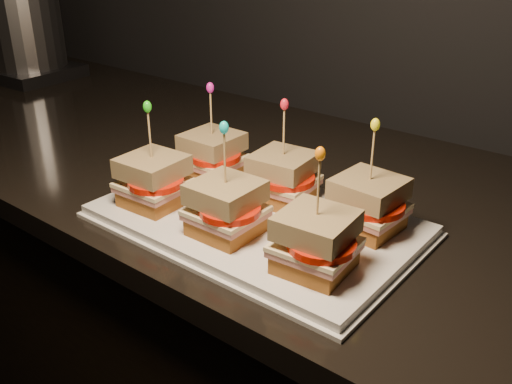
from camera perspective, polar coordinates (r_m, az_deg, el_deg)
The scene contains 49 objects.
cabinet at distance 1.27m, azimuth 1.10°, elevation -18.41°, with size 2.36×0.66×0.89m, color black.
granite_slab at distance 1.01m, azimuth 1.31°, elevation 1.03°, with size 2.40×0.70×0.04m, color black.
platter at distance 0.82m, azimuth 0.00°, elevation -2.91°, with size 0.44×0.27×0.02m, color white.
platter_rim at distance 0.82m, azimuth 0.00°, elevation -3.28°, with size 0.45×0.29×0.01m, color white.
sandwich_0_bread_bot at distance 0.94m, azimuth -4.32°, elevation 2.20°, with size 0.08×0.08×0.02m, color brown.
sandwich_0_ham at distance 0.93m, azimuth -4.35°, elevation 3.06°, with size 0.09×0.09×0.01m, color #BD7065.
sandwich_0_cheese at distance 0.93m, azimuth -4.36°, elevation 3.46°, with size 0.09×0.09×0.01m, color #FFE8AC.
sandwich_0_tomato at distance 0.91m, azimuth -4.08°, elevation 3.62°, with size 0.08×0.08×0.01m, color red.
sandwich_0_bread_top at distance 0.92m, azimuth -4.42°, elevation 4.98°, with size 0.08×0.08×0.03m, color #4F2F11.
sandwich_0_pick at distance 0.90m, azimuth -4.51°, elevation 7.60°, with size 0.00×0.00×0.09m, color tan.
sandwich_0_frill at distance 0.89m, azimuth -4.61°, elevation 10.36°, with size 0.01×0.01×0.02m, color #C6198E.
sandwich_1_bread_bot at distance 0.85m, azimuth 2.66°, elevation -0.13°, with size 0.08×0.08×0.02m, color brown.
sandwich_1_ham at distance 0.85m, azimuth 2.68°, elevation 0.81°, with size 0.09×0.09×0.01m, color #BD7065.
sandwich_1_cheese at distance 0.84m, azimuth 2.69°, elevation 1.24°, with size 0.09×0.09×0.01m, color #FFE8AC.
sandwich_1_tomato at distance 0.83m, azimuth 3.13°, elevation 1.36°, with size 0.08×0.08×0.01m, color red.
sandwich_1_bread_top at distance 0.83m, azimuth 2.73°, elevation 2.88°, with size 0.08×0.08×0.03m, color #4F2F11.
sandwich_1_pick at distance 0.82m, azimuth 2.79°, elevation 5.73°, with size 0.00×0.00×0.09m, color tan.
sandwich_1_frill at distance 0.80m, azimuth 2.86°, elevation 8.75°, with size 0.01×0.01×0.02m, color red.
sandwich_2_bread_bot at distance 0.79m, azimuth 10.96°, elevation -2.88°, with size 0.08×0.08×0.02m, color brown.
sandwich_2_ham at distance 0.78m, azimuth 11.05°, elevation -1.90°, with size 0.09×0.09×0.01m, color #BD7065.
sandwich_2_cheese at distance 0.78m, azimuth 11.09°, elevation -1.44°, with size 0.09×0.09×0.01m, color #FFE8AC.
sandwich_2_tomato at distance 0.77m, azimuth 11.71°, elevation -1.35°, with size 0.08×0.08×0.01m, color red.
sandwich_2_bread_top at distance 0.77m, azimuth 11.25°, elevation 0.30°, with size 0.08×0.08×0.03m, color #4F2F11.
sandwich_2_pick at distance 0.75m, azimuth 11.54°, elevation 3.36°, with size 0.00×0.00×0.09m, color tan.
sandwich_2_frill at distance 0.73m, azimuth 11.84°, elevation 6.61°, with size 0.01×0.01×0.02m, color yellow.
sandwich_3_bread_bot at distance 0.86m, azimuth -10.08°, elevation -0.45°, with size 0.08×0.08×0.02m, color brown.
sandwich_3_ham at distance 0.85m, azimuth -10.15°, elevation 0.48°, with size 0.09×0.09×0.01m, color #BD7065.
sandwich_3_cheese at distance 0.85m, azimuth -10.19°, elevation 0.91°, with size 0.09×0.09×0.01m, color #FFE8AC.
sandwich_3_tomato at distance 0.83m, azimuth -9.98°, elevation 1.03°, with size 0.08×0.08×0.01m, color red.
sandwich_3_bread_top at distance 0.84m, azimuth -10.33°, elevation 2.54°, with size 0.08×0.08×0.03m, color #4F2F11.
sandwich_3_pick at distance 0.82m, azimuth -10.56°, elevation 5.38°, with size 0.00×0.00×0.09m, color tan.
sandwich_3_frill at distance 0.81m, azimuth -10.82°, elevation 8.38°, with size 0.01×0.01×0.02m, color green.
sandwich_4_bread_bot at distance 0.77m, azimuth -2.97°, elevation -3.33°, with size 0.08×0.08×0.02m, color brown.
sandwich_4_ham at distance 0.76m, azimuth -3.00°, elevation -2.32°, with size 0.09×0.09×0.01m, color #BD7065.
sandwich_4_cheese at distance 0.75m, azimuth -3.01°, elevation -1.85°, with size 0.09×0.09×0.01m, color #FFE8AC.
sandwich_4_tomato at distance 0.74m, azimuth -2.64°, elevation -1.77°, with size 0.08×0.08×0.01m, color red.
sandwich_4_bread_top at distance 0.74m, azimuth -3.06°, elevation -0.06°, with size 0.08×0.08×0.03m, color #4F2F11.
sandwich_4_pick at distance 0.73m, azimuth -3.14°, elevation 3.09°, with size 0.00×0.00×0.09m, color tan.
sandwich_4_frill at distance 0.71m, azimuth -3.22°, elevation 6.45°, with size 0.01×0.01×0.02m, color #14C0B7.
sandwich_5_bread_bot at distance 0.69m, azimuth 5.88°, elevation -6.83°, with size 0.08×0.08×0.02m, color brown.
sandwich_5_ham at distance 0.68m, azimuth 5.94°, elevation -5.74°, with size 0.09×0.09×0.01m, color #BD7065.
sandwich_5_cheese at distance 0.68m, azimuth 5.96°, elevation -5.24°, with size 0.09×0.09×0.01m, color #FFE8AC.
sandwich_5_tomato at distance 0.67m, azimuth 6.57°, elevation -5.21°, with size 0.08×0.08×0.01m, color red.
sandwich_5_bread_top at distance 0.67m, azimuth 6.06°, elevation -3.31°, with size 0.08×0.08×0.03m, color #4F2F11.
sandwich_5_pick at distance 0.65m, azimuth 6.24°, elevation 0.12°, with size 0.00×0.00×0.09m, color tan.
sandwich_5_frill at distance 0.63m, azimuth 6.43°, elevation 3.82°, with size 0.01×0.01×0.02m, color orange.
appliance_base at distance 1.76m, azimuth -21.78°, elevation 11.16°, with size 0.26×0.22×0.03m, color #262628.
appliance_body at distance 1.73m, azimuth -22.64°, elevation 16.14°, with size 0.22×0.22×0.28m, color silver.
appliance at distance 1.74m, azimuth -22.61°, elevation 15.97°, with size 0.26×0.22×0.33m, color silver, non-canonical shape.
Camera 1 is at (0.97, 0.93, 1.33)m, focal length 40.00 mm.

